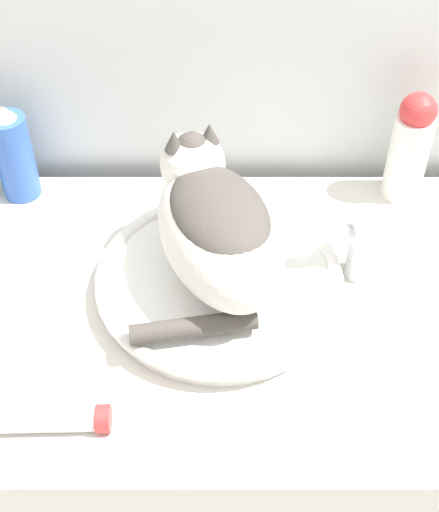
% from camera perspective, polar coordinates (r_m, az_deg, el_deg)
% --- Properties ---
extents(vanity_counter, '(1.25, 0.58, 0.86)m').
position_cam_1_polar(vanity_counter, '(1.40, 0.04, -15.34)').
color(vanity_counter, beige).
rests_on(vanity_counter, ground_plane).
extents(sink_basin, '(0.36, 0.36, 0.04)m').
position_cam_1_polar(sink_basin, '(1.05, -0.00, -2.03)').
color(sink_basin, silver).
rests_on(sink_basin, vanity_counter).
extents(cat, '(0.24, 0.31, 0.18)m').
position_cam_1_polar(cat, '(0.98, -0.28, 2.58)').
color(cat, silver).
rests_on(cat, sink_basin).
extents(faucet, '(0.14, 0.05, 0.15)m').
position_cam_1_polar(faucet, '(1.05, 10.93, 1.28)').
color(faucet, silver).
rests_on(faucet, vanity_counter).
extents(lotion_bottle_white, '(0.07, 0.07, 0.19)m').
position_cam_1_polar(lotion_bottle_white, '(1.21, 15.00, 8.49)').
color(lotion_bottle_white, white).
rests_on(lotion_bottle_white, vanity_counter).
extents(spray_bottle_trigger, '(0.06, 0.06, 0.17)m').
position_cam_1_polar(spray_bottle_trigger, '(1.22, -16.12, 7.74)').
color(spray_bottle_trigger, '#335BB7').
rests_on(spray_bottle_trigger, vanity_counter).
extents(cream_tube, '(0.16, 0.04, 0.04)m').
position_cam_1_polar(cream_tube, '(0.94, -13.38, -12.67)').
color(cream_tube, silver).
rests_on(cream_tube, vanity_counter).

